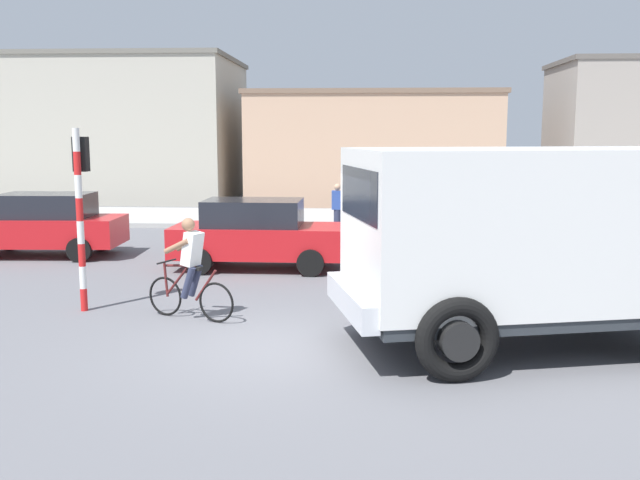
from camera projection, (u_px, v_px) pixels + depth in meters
The scene contains 11 objects.
ground_plane at pixel (283, 344), 10.68m from camera, with size 120.00×120.00×0.00m, color slate.
sidewalk_far at pixel (330, 218), 25.76m from camera, with size 80.00×5.00×0.16m, color #ADADA8.
truck_foreground at pixel (532, 234), 10.34m from camera, with size 5.83×3.71×2.90m.
cyclist at pixel (190, 269), 12.00m from camera, with size 1.61×0.77×1.72m.
traffic_light_pole at pixel (80, 194), 12.47m from camera, with size 0.24×0.43×3.20m.
car_red_near at pixel (43, 224), 18.20m from camera, with size 4.07×2.01×1.60m.
car_white_mid at pixel (540, 225), 18.05m from camera, with size 4.23×2.38×1.60m.
car_far_side at pixel (258, 234), 16.53m from camera, with size 4.03×1.93×1.60m.
pedestrian_near_kerb at pixel (337, 210), 21.40m from camera, with size 0.34×0.22×1.62m.
building_corner_left at pixel (122, 129), 34.11m from camera, with size 10.90×8.15×6.56m.
building_mid_block at pixel (372, 147), 33.04m from camera, with size 11.03×7.46×4.91m.
Camera 1 is at (1.15, -10.29, 3.12)m, focal length 40.29 mm.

